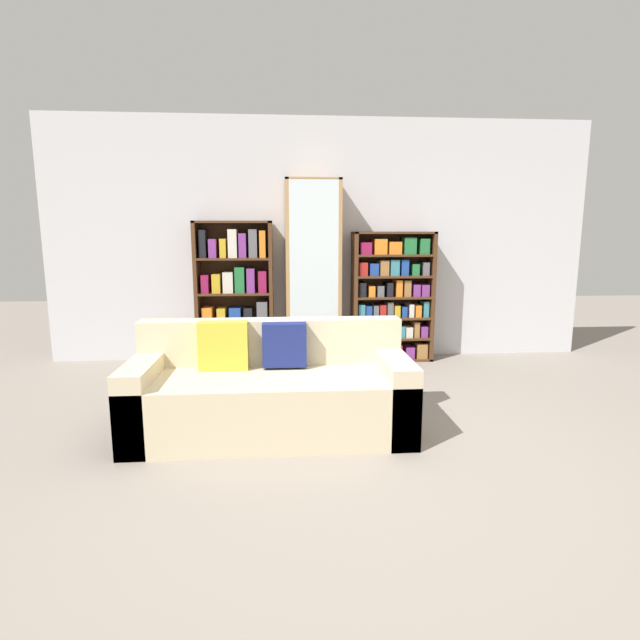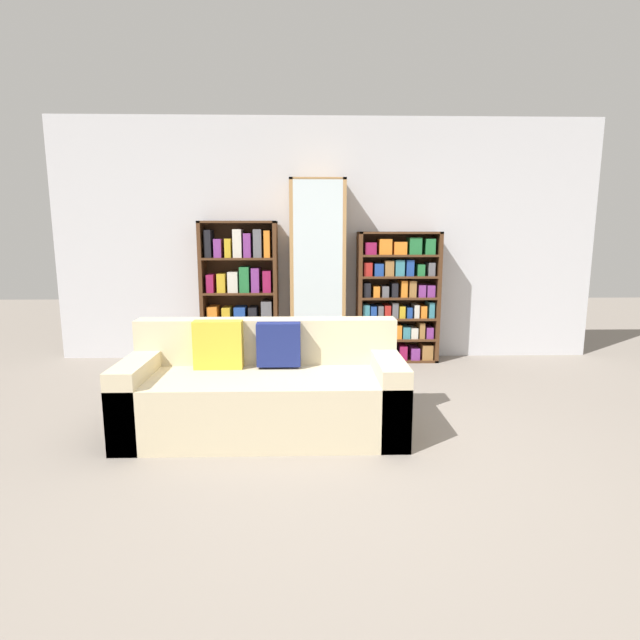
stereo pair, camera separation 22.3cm
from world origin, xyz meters
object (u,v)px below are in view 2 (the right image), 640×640
(bookshelf_left, at_px, (241,295))
(wine_bottle, at_px, (362,383))
(display_cabinet, at_px, (318,273))
(bookshelf_right, at_px, (397,298))
(couch, at_px, (264,392))

(bookshelf_left, xyz_separation_m, wine_bottle, (1.22, -1.35, -0.60))
(display_cabinet, xyz_separation_m, bookshelf_right, (0.90, 0.02, -0.29))
(bookshelf_left, bearing_deg, wine_bottle, -47.87)
(display_cabinet, height_order, wine_bottle, display_cabinet)
(display_cabinet, distance_m, bookshelf_right, 0.95)
(couch, bearing_deg, display_cabinet, 77.77)
(couch, distance_m, display_cabinet, 2.17)
(display_cabinet, bearing_deg, bookshelf_left, 178.93)
(display_cabinet, bearing_deg, wine_bottle, -74.82)
(display_cabinet, bearing_deg, bookshelf_right, 0.99)
(bookshelf_left, height_order, bookshelf_right, bookshelf_left)
(wine_bottle, bearing_deg, bookshelf_left, 132.13)
(bookshelf_left, xyz_separation_m, display_cabinet, (0.86, -0.02, 0.25))
(bookshelf_left, height_order, wine_bottle, bookshelf_left)
(bookshelf_left, relative_size, display_cabinet, 0.78)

